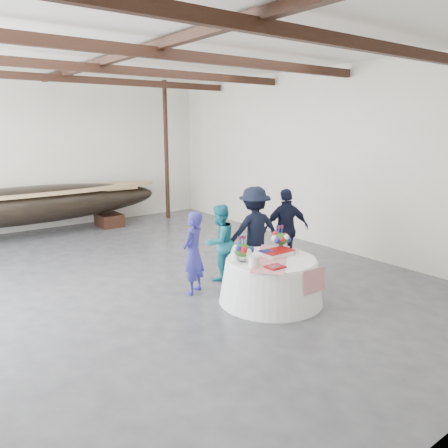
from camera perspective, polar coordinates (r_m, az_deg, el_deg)
floor at (r=9.13m, az=-10.55°, el=-7.25°), size 10.00×12.00×0.01m
wall_back at (r=14.26m, az=-21.87°, el=8.49°), size 10.00×0.02×4.50m
wall_right at (r=11.69m, az=11.70°, el=8.39°), size 0.02×12.00×4.50m
ceiling at (r=8.70m, az=-11.84°, el=21.84°), size 10.00×12.00×0.01m
pavilion_structure at (r=9.42m, az=-14.05°, el=17.97°), size 9.80×11.76×4.50m
longboat_display at (r=13.32m, az=-24.16°, el=2.28°), size 7.71×1.54×1.45m
banquet_table at (r=7.89m, az=6.15°, el=-7.26°), size 1.85×1.85×0.80m
tabletop_items at (r=7.85m, az=5.25°, el=-3.16°), size 1.64×1.55×0.40m
guest_woman_blue at (r=8.13m, az=-4.07°, el=-3.77°), size 0.68×0.61×1.56m
guest_woman_teal at (r=8.85m, az=-0.61°, el=-2.40°), size 0.87×0.74×1.55m
guest_man_left at (r=9.18m, az=3.97°, el=-0.87°), size 1.33×0.96×1.86m
guest_man_right at (r=9.62m, az=8.12°, el=-0.62°), size 1.12×0.78×1.77m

